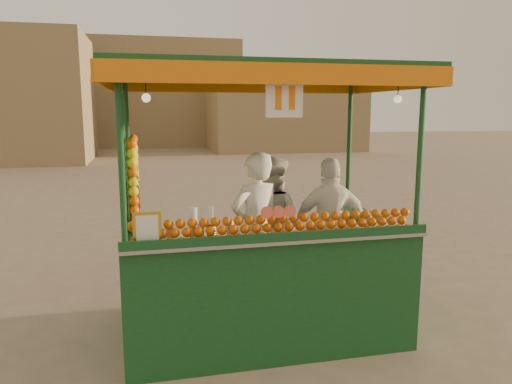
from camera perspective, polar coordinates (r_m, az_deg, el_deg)
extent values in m
plane|color=#6F5E4F|center=(5.92, 2.00, -14.71)|extent=(90.00, 90.00, 0.00)
cube|color=olive|center=(30.39, 3.15, 9.78)|extent=(9.00, 6.00, 5.00)
cube|color=olive|center=(35.22, -14.18, 11.12)|extent=(14.00, 7.00, 7.00)
cube|color=#113E1D|center=(5.63, 0.43, -14.15)|extent=(2.90, 1.79, 0.33)
cylinder|color=black|center=(5.49, -10.17, -14.57)|extent=(0.40, 0.11, 0.40)
cylinder|color=black|center=(5.91, 10.20, -12.76)|extent=(0.40, 0.11, 0.40)
cube|color=#113E1D|center=(4.75, 2.51, -10.81)|extent=(2.90, 0.33, 0.89)
cube|color=#113E1D|center=(5.38, -13.41, -8.56)|extent=(0.33, 1.45, 0.89)
cube|color=#113E1D|center=(5.93, 12.44, -6.83)|extent=(0.33, 1.45, 0.89)
cube|color=#B2B2B7|center=(4.64, 2.44, -5.30)|extent=(2.90, 0.51, 0.03)
cylinder|color=#113E1D|center=(4.20, -15.66, 3.40)|extent=(0.06, 0.06, 1.56)
cylinder|color=#113E1D|center=(4.93, 18.86, 4.13)|extent=(0.06, 0.06, 1.56)
cylinder|color=#113E1D|center=(5.87, -14.94, 5.13)|extent=(0.06, 0.06, 1.56)
cylinder|color=#113E1D|center=(6.41, 10.97, 5.64)|extent=(0.06, 0.06, 1.56)
cube|color=#113E1D|center=(5.16, 0.47, 14.05)|extent=(3.13, 2.01, 0.09)
cube|color=orange|center=(4.19, 3.75, 13.82)|extent=(3.13, 0.04, 0.18)
cube|color=orange|center=(6.14, -1.76, 12.52)|extent=(3.13, 0.04, 0.18)
cube|color=orange|center=(5.03, -17.57, 12.71)|extent=(0.04, 2.01, 0.18)
cube|color=orange|center=(5.73, 16.25, 12.35)|extent=(0.04, 2.01, 0.18)
cylinder|color=#FF5E4D|center=(4.43, 2.68, -2.37)|extent=(0.11, 0.03, 0.11)
cube|color=gold|center=(4.30, -12.76, -4.36)|extent=(0.25, 0.02, 0.31)
cube|color=white|center=(4.27, 3.37, 11.05)|extent=(0.33, 0.02, 0.33)
sphere|color=#FFE5B2|center=(4.25, -12.89, 10.83)|extent=(0.08, 0.08, 0.08)
sphere|color=#FFE5B2|center=(4.87, 16.44, 10.51)|extent=(0.08, 0.08, 0.08)
imported|color=white|center=(5.24, -0.04, -4.37)|extent=(0.71, 0.59, 1.67)
imported|color=beige|center=(5.65, 1.78, -3.76)|extent=(0.97, 0.98, 1.59)
imported|color=white|center=(5.61, 8.82, -4.00)|extent=(0.96, 0.49, 1.58)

